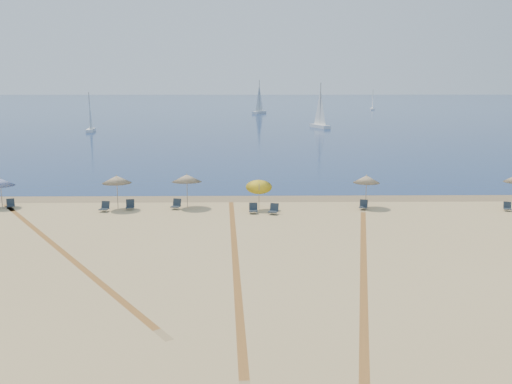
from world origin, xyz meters
The scene contains 21 objects.
ground centered at (0.00, 0.00, 0.00)m, with size 160.00×160.00×0.00m, color tan.
ocean centered at (0.00, 225.00, 0.01)m, with size 500.00×500.00×0.00m, color #0C2151.
wet_sand centered at (0.00, 24.00, 0.00)m, with size 500.00×500.00×0.00m, color olive.
umbrella_0 centered at (-19.02, 21.02, 1.90)m, with size 2.06×2.06×2.24m.
umbrella_1 centered at (-10.21, 20.33, 2.20)m, with size 2.15×2.15×2.55m.
umbrella_2 centered at (-5.13, 20.83, 2.20)m, with size 2.23×2.25×2.54m.
umbrella_3 centered at (0.21, 19.95, 1.93)m, with size 1.92×1.98×2.56m.
umbrella_4 centered at (8.22, 20.59, 2.13)m, with size 1.97×1.97×2.48m.
chair_1 centered at (-18.27, 20.72, 0.30)m, with size 0.78×0.83×0.68m.
chair_2 centered at (-10.98, 19.50, 0.32)m, with size 0.71×0.80×0.73m.
chair_3 centered at (-9.26, 20.09, 0.32)m, with size 0.69×0.78×0.73m.
chair_4 centered at (-5.89, 20.24, 0.33)m, with size 0.78×0.86×0.74m.
chair_5 centered at (-0.21, 18.78, 0.32)m, with size 0.60×0.71×0.73m.
chair_6 centered at (1.24, 18.49, 0.33)m, with size 0.81×0.88×0.74m.
chair_7 centered at (7.92, 19.89, 0.31)m, with size 0.75×0.82×0.70m.
chair_8 centered at (18.32, 19.28, 0.28)m, with size 0.70×0.76×0.64m.
sailboat_0 centered at (14.35, 95.70, 2.79)m, with size 3.71×6.34×9.22m.
sailboat_1 centered at (-30.56, 87.28, 2.25)m, with size 1.97×5.12×7.44m.
sailboat_2 centered at (2.93, 150.79, 3.04)m, with size 4.53×6.82×10.06m.
sailboat_3 centered at (42.84, 175.53, 2.07)m, with size 1.69×4.70×6.84m.
tire_tracks centered at (-2.63, 8.57, 0.00)m, with size 52.99×41.93×0.00m.
Camera 1 is at (-0.60, -20.17, 9.15)m, focal length 39.25 mm.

